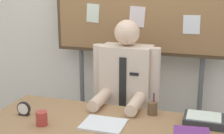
# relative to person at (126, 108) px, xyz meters

# --- Properties ---
(back_wall) EXTENTS (6.40, 0.08, 2.70)m
(back_wall) POSITION_rel_person_xyz_m (-0.00, 0.60, 0.72)
(back_wall) COLOR silver
(back_wall) RESTS_ON ground_plane
(person) EXTENTS (0.55, 0.56, 1.35)m
(person) POSITION_rel_person_xyz_m (0.00, 0.00, 0.00)
(person) COLOR #2D2D33
(person) RESTS_ON ground_plane
(open_notebook) EXTENTS (0.28, 0.23, 0.01)m
(open_notebook) POSITION_rel_person_xyz_m (-0.00, -0.56, 0.10)
(open_notebook) COLOR white
(open_notebook) RESTS_ON desk
(desk_clock) EXTENTS (0.10, 0.04, 0.10)m
(desk_clock) POSITION_rel_person_xyz_m (-0.59, -0.58, 0.14)
(desk_clock) COLOR black
(desk_clock) RESTS_ON desk
(coffee_mug) EXTENTS (0.08, 0.08, 0.09)m
(coffee_mug) POSITION_rel_person_xyz_m (-0.39, -0.68, 0.14)
(coffee_mug) COLOR #B23833
(coffee_mug) RESTS_ON desk
(pen_holder) EXTENTS (0.07, 0.07, 0.16)m
(pen_holder) POSITION_rel_person_xyz_m (0.27, -0.29, 0.14)
(pen_holder) COLOR brown
(pen_holder) RESTS_ON desk
(paper_tray) EXTENTS (0.26, 0.20, 0.06)m
(paper_tray) POSITION_rel_person_xyz_m (0.63, -0.34, 0.12)
(paper_tray) COLOR #333338
(paper_tray) RESTS_ON desk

